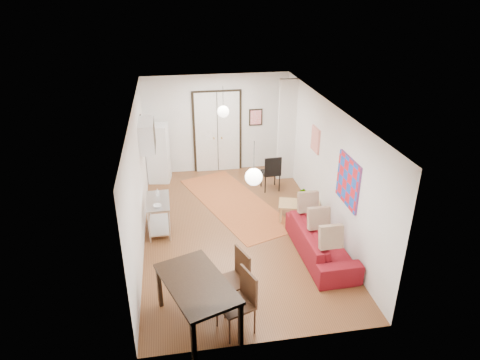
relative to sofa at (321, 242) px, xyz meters
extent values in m
plane|color=brown|center=(-1.59, 1.35, -0.33)|extent=(7.00, 7.00, 0.00)
cube|color=white|center=(-1.59, 1.35, 2.57)|extent=(4.20, 7.00, 0.02)
cube|color=silver|center=(-1.59, 4.85, 1.12)|extent=(4.20, 0.02, 2.90)
cube|color=silver|center=(-1.59, -2.15, 1.12)|extent=(4.20, 0.02, 2.90)
cube|color=silver|center=(-3.69, 1.35, 1.12)|extent=(0.02, 7.00, 2.90)
cube|color=silver|center=(0.51, 1.35, 1.12)|extent=(0.02, 7.00, 2.90)
cube|color=white|center=(-1.59, 4.80, 0.87)|extent=(1.44, 0.06, 2.50)
cube|color=silver|center=(0.26, 3.90, 1.12)|extent=(0.50, 0.10, 2.90)
cube|color=white|center=(-3.51, 2.85, 1.57)|extent=(0.35, 1.00, 0.70)
cube|color=red|center=(0.48, 0.10, 1.32)|extent=(0.05, 1.00, 1.00)
cube|color=#F8EDCF|center=(0.48, 2.15, 1.47)|extent=(0.05, 0.50, 0.60)
cube|color=red|center=(-0.44, 4.82, 1.27)|extent=(0.40, 0.03, 0.50)
cube|color=#98653F|center=(-3.66, 3.35, 1.62)|extent=(0.03, 0.44, 0.54)
sphere|color=white|center=(-1.59, 3.35, 1.92)|extent=(0.30, 0.30, 0.30)
cylinder|color=black|center=(-1.59, 3.35, 2.32)|extent=(0.01, 0.01, 0.50)
sphere|color=white|center=(-1.59, -0.65, 1.92)|extent=(0.30, 0.30, 0.30)
cylinder|color=black|center=(-1.59, -0.65, 2.32)|extent=(0.01, 0.01, 0.50)
cube|color=#BF662F|center=(-1.44, 2.59, -0.32)|extent=(2.67, 4.13, 0.01)
imported|color=maroon|center=(0.00, 0.00, 0.00)|extent=(0.94, 2.28, 0.66)
cube|color=tan|center=(-0.02, 1.51, 0.08)|extent=(1.09, 0.80, 0.04)
cube|color=tan|center=(-0.46, 1.29, -0.13)|extent=(0.07, 0.07, 0.39)
cube|color=tan|center=(0.41, 1.29, -0.13)|extent=(0.07, 0.07, 0.39)
cube|color=tan|center=(-0.46, 1.73, -0.13)|extent=(0.07, 0.07, 0.39)
cube|color=tan|center=(0.41, 1.73, -0.13)|extent=(0.07, 0.07, 0.39)
imported|color=#36672E|center=(0.08, 1.51, 0.32)|extent=(0.46, 0.43, 0.42)
cube|color=silver|center=(-3.34, 1.55, 0.44)|extent=(0.53, 1.04, 0.03)
cube|color=silver|center=(-3.34, 1.55, -0.18)|extent=(0.49, 1.00, 0.03)
cylinder|color=silver|center=(-3.56, 1.08, 0.06)|extent=(0.04, 0.04, 0.77)
cylinder|color=silver|center=(-3.12, 1.08, 0.06)|extent=(0.04, 0.04, 0.77)
cylinder|color=silver|center=(-3.56, 2.03, 0.06)|extent=(0.04, 0.04, 0.77)
cylinder|color=silver|center=(-3.12, 2.03, 0.06)|extent=(0.04, 0.04, 0.77)
imported|color=white|center=(-3.34, 1.25, 0.48)|extent=(0.19, 0.19, 0.05)
imported|color=teal|center=(-3.34, 1.80, 0.54)|extent=(0.08, 0.07, 0.16)
cube|color=white|center=(-3.34, 4.34, 0.51)|extent=(0.67, 0.67, 1.67)
cube|color=black|center=(-2.69, -1.57, 0.53)|extent=(1.40, 1.81, 0.06)
cube|color=black|center=(-3.09, -2.31, 0.08)|extent=(0.09, 0.09, 0.82)
cube|color=black|center=(-2.30, -2.31, 0.08)|extent=(0.09, 0.09, 0.82)
cube|color=black|center=(-3.09, -0.83, 0.08)|extent=(0.09, 0.09, 0.82)
cube|color=black|center=(-2.30, -0.83, 0.08)|extent=(0.09, 0.09, 0.82)
cube|color=#351E10|center=(-2.09, -1.22, 0.19)|extent=(0.66, 0.65, 0.04)
cube|color=#351E10|center=(-2.09, -0.98, 0.49)|extent=(0.21, 0.49, 0.55)
cylinder|color=#351E10|center=(-2.32, -1.45, -0.07)|extent=(0.03, 0.03, 0.52)
cylinder|color=#351E10|center=(-1.87, -1.45, -0.07)|extent=(0.03, 0.03, 0.52)
cylinder|color=#351E10|center=(-2.32, -0.99, -0.07)|extent=(0.03, 0.03, 0.52)
cylinder|color=#351E10|center=(-1.87, -0.99, -0.07)|extent=(0.03, 0.03, 0.52)
cube|color=#351E10|center=(-2.09, -1.80, 0.19)|extent=(0.66, 0.65, 0.04)
cube|color=#351E10|center=(-2.09, -1.56, 0.49)|extent=(0.21, 0.49, 0.55)
cylinder|color=#351E10|center=(-2.32, -2.04, -0.07)|extent=(0.03, 0.03, 0.52)
cylinder|color=#351E10|center=(-1.87, -2.04, -0.07)|extent=(0.03, 0.03, 0.52)
cylinder|color=#351E10|center=(-2.32, -1.57, -0.07)|extent=(0.03, 0.03, 0.52)
cylinder|color=#351E10|center=(-1.87, -1.57, -0.07)|extent=(0.03, 0.03, 0.52)
cube|color=black|center=(-0.33, 3.25, 0.17)|extent=(0.49, 0.49, 0.04)
cube|color=black|center=(-0.33, 3.47, 0.43)|extent=(0.46, 0.07, 0.50)
cylinder|color=black|center=(-0.53, 3.05, -0.08)|extent=(0.03, 0.03, 0.50)
cylinder|color=black|center=(-0.13, 3.05, -0.08)|extent=(0.03, 0.03, 0.50)
cylinder|color=black|center=(-0.53, 3.46, -0.08)|extent=(0.03, 0.03, 0.50)
cylinder|color=black|center=(-0.13, 3.46, -0.08)|extent=(0.03, 0.03, 0.50)
camera|label=1|loc=(-2.91, -7.13, 4.99)|focal=32.00mm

